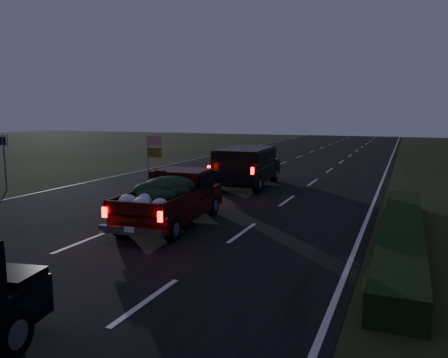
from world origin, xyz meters
The scene contains 6 objects.
ground centered at (0.00, 0.00, 0.00)m, with size 120.00×120.00×0.00m, color black.
road_asphalt centered at (0.00, 0.00, 0.01)m, with size 14.00×120.00×0.02m, color black.
hedge_row centered at (7.80, 3.00, 0.30)m, with size 1.00×10.00×0.60m, color black.
route_sign centered at (-8.50, 5.00, 1.66)m, with size 0.55×0.08×2.50m.
pickup_truck centered at (1.24, 2.64, 0.91)m, with size 2.14×4.75×2.42m.
lead_suv centered at (0.90, 10.25, 1.11)m, with size 2.45×5.22×1.46m.
Camera 1 is at (7.80, -8.85, 3.39)m, focal length 35.00 mm.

